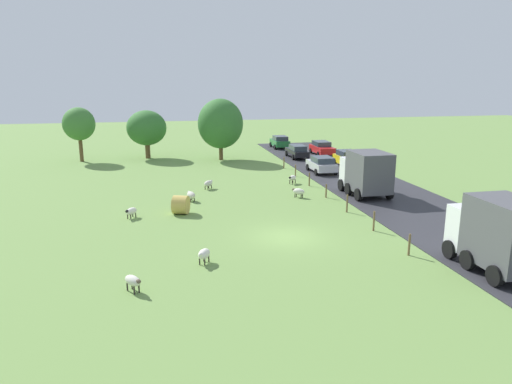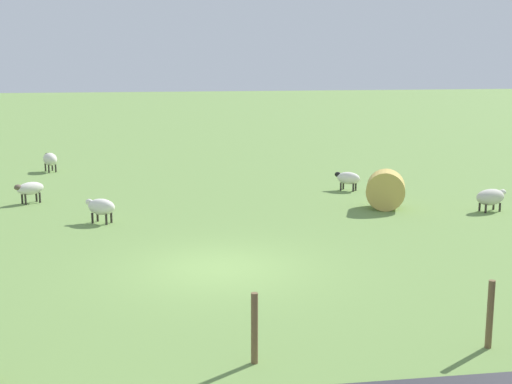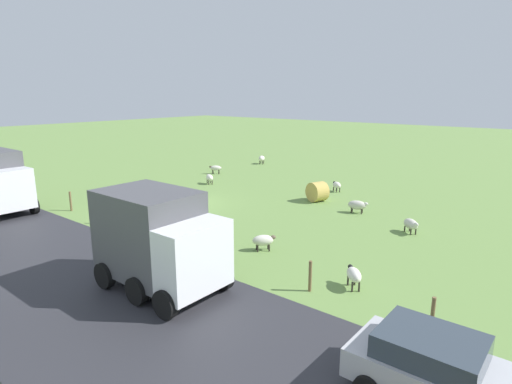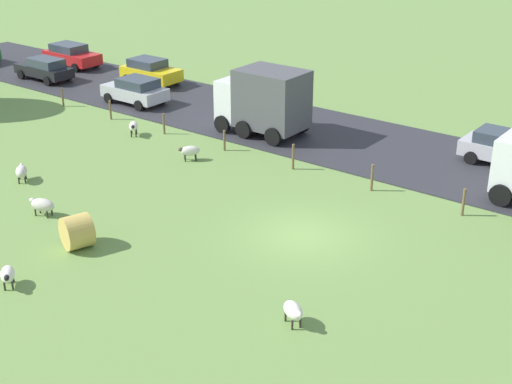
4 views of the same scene
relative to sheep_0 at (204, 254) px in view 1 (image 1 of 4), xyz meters
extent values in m
plane|color=#6B8E47|center=(5.28, 3.15, -0.51)|extent=(160.00, 160.00, 0.00)
cube|color=#2D2D33|center=(15.91, 3.15, -0.48)|extent=(8.00, 80.00, 0.06)
ellipsoid|color=silver|center=(0.01, 0.01, 0.00)|extent=(0.90, 1.05, 0.51)
ellipsoid|color=silver|center=(-0.21, -0.36, 0.12)|extent=(0.29, 0.32, 0.20)
cylinder|color=#2D2823|center=(0.00, -0.27, -0.35)|extent=(0.07, 0.07, 0.33)
cylinder|color=#2D2823|center=(-0.24, -0.13, -0.35)|extent=(0.07, 0.07, 0.33)
cylinder|color=#2D2823|center=(0.26, 0.16, -0.35)|extent=(0.07, 0.07, 0.33)
cylinder|color=#2D2823|center=(0.02, 0.30, -0.35)|extent=(0.07, 0.07, 0.33)
ellipsoid|color=beige|center=(2.01, 16.54, -0.02)|extent=(1.03, 1.11, 0.51)
ellipsoid|color=silver|center=(2.31, 16.92, 0.09)|extent=(0.30, 0.32, 0.20)
cylinder|color=#2D2823|center=(2.07, 16.85, -0.36)|extent=(0.07, 0.07, 0.30)
cylinder|color=#2D2823|center=(2.29, 16.67, -0.36)|extent=(0.07, 0.07, 0.30)
cylinder|color=#2D2823|center=(1.72, 16.42, -0.36)|extent=(0.07, 0.07, 0.30)
cylinder|color=#2D2823|center=(1.94, 16.24, -0.36)|extent=(0.07, 0.07, 0.30)
ellipsoid|color=silver|center=(9.62, 17.11, 0.03)|extent=(1.02, 1.00, 0.46)
ellipsoid|color=black|center=(9.29, 16.80, 0.13)|extent=(0.31, 0.31, 0.20)
cylinder|color=#2D2823|center=(9.51, 16.84, -0.33)|extent=(0.07, 0.07, 0.37)
cylinder|color=#2D2823|center=(9.34, 17.03, -0.33)|extent=(0.07, 0.07, 0.37)
cylinder|color=#2D2823|center=(9.90, 17.20, -0.33)|extent=(0.07, 0.07, 0.37)
cylinder|color=#2D2823|center=(9.72, 17.39, -0.33)|extent=(0.07, 0.07, 0.37)
ellipsoid|color=silver|center=(-3.40, -2.62, 0.02)|extent=(0.94, 1.06, 0.45)
ellipsoid|color=brown|center=(-3.13, -3.00, 0.12)|extent=(0.30, 0.32, 0.20)
cylinder|color=#2D2823|center=(-3.15, -2.77, -0.33)|extent=(0.07, 0.07, 0.36)
cylinder|color=#2D2823|center=(-3.35, -2.92, -0.33)|extent=(0.07, 0.07, 0.36)
cylinder|color=#2D2823|center=(-3.46, -2.33, -0.33)|extent=(0.07, 0.07, 0.36)
cylinder|color=#2D2823|center=(-3.66, -2.48, -0.33)|extent=(0.07, 0.07, 0.36)
ellipsoid|color=silver|center=(8.70, 12.17, -0.02)|extent=(1.06, 1.01, 0.49)
ellipsoid|color=brown|center=(8.36, 12.48, 0.09)|extent=(0.31, 0.31, 0.20)
cylinder|color=#2D2823|center=(8.41, 12.25, -0.36)|extent=(0.07, 0.07, 0.31)
cylinder|color=#2D2823|center=(8.59, 12.45, -0.36)|extent=(0.07, 0.07, 0.31)
cylinder|color=#2D2823|center=(8.82, 11.89, -0.36)|extent=(0.07, 0.07, 0.31)
cylinder|color=#2D2823|center=(8.99, 12.10, -0.36)|extent=(0.07, 0.07, 0.31)
ellipsoid|color=beige|center=(0.28, 12.74, -0.03)|extent=(0.81, 1.19, 0.54)
ellipsoid|color=silver|center=(0.14, 13.24, 0.10)|extent=(0.24, 0.30, 0.20)
cylinder|color=#2D2823|center=(0.06, 13.00, -0.37)|extent=(0.07, 0.07, 0.28)
cylinder|color=#2D2823|center=(0.35, 13.07, -0.37)|extent=(0.07, 0.07, 0.28)
cylinder|color=#2D2823|center=(0.21, 12.42, -0.37)|extent=(0.07, 0.07, 0.28)
cylinder|color=#2D2823|center=(0.50, 12.49, -0.37)|extent=(0.07, 0.07, 0.28)
ellipsoid|color=silver|center=(-3.99, 9.08, -0.03)|extent=(0.94, 1.02, 0.47)
ellipsoid|color=black|center=(-4.26, 8.73, 0.07)|extent=(0.30, 0.32, 0.20)
cylinder|color=#2D2823|center=(-4.05, 8.80, -0.36)|extent=(0.07, 0.07, 0.30)
cylinder|color=#2D2823|center=(-4.25, 8.96, -0.36)|extent=(0.07, 0.07, 0.30)
cylinder|color=#2D2823|center=(-3.74, 9.21, -0.36)|extent=(0.07, 0.07, 0.30)
cylinder|color=#2D2823|center=(-3.94, 9.37, -0.36)|extent=(0.07, 0.07, 0.30)
cylinder|color=tan|center=(-0.67, 9.43, 0.14)|extent=(1.38, 1.56, 1.30)
cylinder|color=brown|center=(5.06, 31.06, 0.51)|extent=(0.45, 0.45, 2.06)
ellipsoid|color=#336B2D|center=(5.06, 31.06, 3.65)|extent=(5.15, 5.15, 5.62)
cylinder|color=brown|center=(-3.23, 34.00, 0.51)|extent=(0.57, 0.57, 2.05)
ellipsoid|color=#336B2D|center=(-3.23, 34.00, 3.05)|extent=(4.58, 4.58, 4.05)
cylinder|color=brown|center=(-10.55, 33.18, 0.92)|extent=(0.42, 0.42, 2.87)
ellipsoid|color=#3D7533|center=(-10.55, 33.18, 3.73)|extent=(3.53, 3.53, 3.66)
cylinder|color=brown|center=(10.81, -1.08, 0.08)|extent=(0.12, 0.12, 1.20)
cylinder|color=brown|center=(10.81, 3.18, 0.12)|extent=(0.12, 0.12, 1.26)
cylinder|color=brown|center=(10.81, 7.45, 0.12)|extent=(0.12, 0.12, 1.27)
cylinder|color=brown|center=(10.81, 11.71, 0.03)|extent=(0.12, 0.12, 1.09)
cylinder|color=brown|center=(10.81, 15.98, 0.07)|extent=(0.12, 0.12, 1.17)
cylinder|color=brown|center=(10.81, 20.24, 0.05)|extent=(0.12, 0.12, 1.14)
cylinder|color=brown|center=(10.81, 24.51, 0.07)|extent=(0.12, 0.12, 1.16)
cube|color=white|center=(13.81, -2.00, 1.18)|extent=(2.43, 1.20, 2.30)
cube|color=#4C4C51|center=(13.81, -4.39, 1.62)|extent=(2.43, 3.58, 3.19)
cylinder|color=black|center=(12.60, -2.00, 0.03)|extent=(0.30, 0.96, 0.96)
cylinder|color=black|center=(15.03, -2.00, 0.03)|extent=(0.30, 0.96, 0.96)
cylinder|color=black|center=(12.60, -3.49, 0.03)|extent=(0.30, 0.96, 0.96)
cylinder|color=black|center=(15.03, -3.49, 0.03)|extent=(0.30, 0.96, 0.96)
cylinder|color=black|center=(12.60, -5.46, 0.03)|extent=(0.30, 0.96, 0.96)
cube|color=white|center=(14.09, 13.49, 1.18)|extent=(2.58, 1.20, 2.30)
cube|color=#4C4C51|center=(14.09, 11.12, 1.57)|extent=(2.58, 3.53, 3.08)
cylinder|color=black|center=(12.80, 13.49, 0.03)|extent=(0.30, 0.96, 0.96)
cylinder|color=black|center=(15.39, 13.49, 0.03)|extent=(0.30, 0.96, 0.96)
cylinder|color=black|center=(12.80, 12.01, 0.03)|extent=(0.30, 0.96, 0.96)
cylinder|color=black|center=(15.39, 12.01, 0.03)|extent=(0.30, 0.96, 0.96)
cylinder|color=black|center=(12.80, 10.06, 0.03)|extent=(0.30, 0.96, 0.96)
cylinder|color=black|center=(15.39, 10.06, 0.03)|extent=(0.30, 0.96, 0.96)
cube|color=#B7B7BC|center=(17.43, -0.55, 0.23)|extent=(1.90, 4.34, 0.73)
cube|color=#333D47|center=(17.43, -0.23, 0.88)|extent=(1.67, 2.39, 0.56)
cylinder|color=black|center=(18.38, 0.86, -0.13)|extent=(0.22, 0.64, 0.64)
cylinder|color=black|center=(16.48, 0.86, -0.13)|extent=(0.22, 0.64, 0.64)
cube|color=#B7B7BC|center=(13.82, 21.33, 0.23)|extent=(1.98, 4.11, 0.72)
cube|color=#333D47|center=(13.82, 21.02, 0.87)|extent=(1.75, 2.26, 0.56)
cylinder|color=black|center=(12.83, 22.67, -0.13)|extent=(0.22, 0.64, 0.64)
cylinder|color=black|center=(14.81, 22.67, -0.13)|extent=(0.22, 0.64, 0.64)
cylinder|color=black|center=(12.83, 20.00, -0.13)|extent=(0.22, 0.64, 0.64)
cylinder|color=black|center=(14.81, 20.00, -0.13)|extent=(0.22, 0.64, 0.64)
cube|color=yellow|center=(17.64, 23.73, 0.26)|extent=(1.96, 4.11, 0.79)
cube|color=#333D47|center=(17.64, 24.04, 0.93)|extent=(1.73, 2.26, 0.56)
cylinder|color=black|center=(18.62, 22.39, -0.13)|extent=(0.22, 0.64, 0.64)
cylinder|color=black|center=(16.66, 22.39, -0.13)|extent=(0.22, 0.64, 0.64)
cylinder|color=black|center=(18.62, 25.06, -0.13)|extent=(0.22, 0.64, 0.64)
cylinder|color=black|center=(16.66, 25.06, -0.13)|extent=(0.22, 0.64, 0.64)
cube|color=red|center=(17.59, 31.78, 0.24)|extent=(1.94, 4.45, 0.75)
cube|color=#333D47|center=(17.59, 32.12, 0.90)|extent=(1.71, 2.45, 0.56)
cylinder|color=black|center=(18.56, 30.34, -0.13)|extent=(0.22, 0.64, 0.64)
cylinder|color=black|center=(16.62, 30.34, -0.13)|extent=(0.22, 0.64, 0.64)
cylinder|color=black|center=(18.56, 33.23, -0.13)|extent=(0.22, 0.64, 0.64)
cylinder|color=black|center=(16.62, 33.23, -0.13)|extent=(0.22, 0.64, 0.64)
cube|color=black|center=(13.97, 30.39, 0.19)|extent=(1.73, 4.42, 0.64)
cube|color=#333D47|center=(13.97, 30.05, 0.79)|extent=(1.52, 2.43, 0.56)
cylinder|color=black|center=(13.10, 31.82, -0.13)|extent=(0.22, 0.64, 0.64)
cylinder|color=black|center=(14.83, 31.82, -0.13)|extent=(0.22, 0.64, 0.64)
cylinder|color=black|center=(13.10, 28.95, -0.13)|extent=(0.22, 0.64, 0.64)
cylinder|color=black|center=(14.83, 28.95, -0.13)|extent=(0.22, 0.64, 0.64)
cube|color=#237238|center=(14.01, 38.60, 0.24)|extent=(1.89, 3.85, 0.75)
cube|color=#333D47|center=(14.01, 38.31, 0.89)|extent=(1.66, 2.12, 0.56)
cylinder|color=black|center=(13.07, 39.85, -0.13)|extent=(0.22, 0.64, 0.64)
cylinder|color=black|center=(14.96, 39.85, -0.13)|extent=(0.22, 0.64, 0.64)
cylinder|color=black|center=(13.07, 37.34, -0.13)|extent=(0.22, 0.64, 0.64)
cylinder|color=black|center=(14.96, 37.34, -0.13)|extent=(0.22, 0.64, 0.64)
camera|label=1|loc=(-2.02, -22.66, 8.71)|focal=33.18mm
camera|label=2|loc=(22.14, 1.46, 4.73)|focal=50.14mm
camera|label=3|loc=(22.93, 23.26, 6.49)|focal=29.41mm
camera|label=4|loc=(-15.82, -10.56, 12.40)|focal=50.44mm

